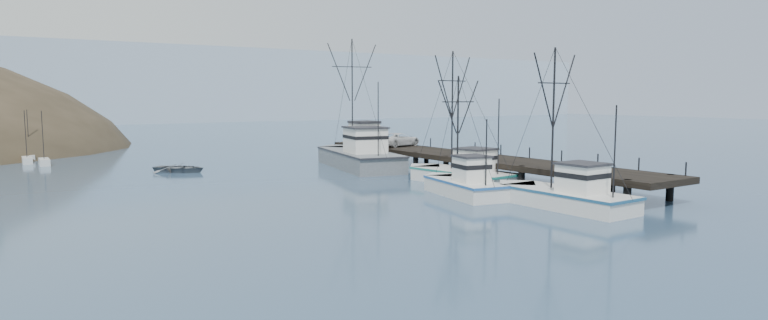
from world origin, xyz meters
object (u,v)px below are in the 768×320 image
(pier_shed, at_px, (364,132))
(motorboat, at_px, (180,172))
(trawler_far, at_px, (461,174))
(pier, at_px, (466,158))
(trawler_near, at_px, (563,196))
(work_vessel, at_px, (358,156))
(pickup_truck, at_px, (399,140))
(trawler_mid, at_px, (463,185))

(pier_shed, bearing_deg, motorboat, -179.53)
(pier_shed, bearing_deg, trawler_far, -98.88)
(pier, height_order, pier_shed, pier_shed)
(trawler_near, relative_size, pier_shed, 3.61)
(work_vessel, relative_size, pier_shed, 5.56)
(pier, relative_size, work_vessel, 2.47)
(motorboat, bearing_deg, pier, -81.14)
(trawler_far, distance_m, pickup_truck, 17.37)
(pickup_truck, height_order, motorboat, pickup_truck)
(trawler_far, bearing_deg, pier_shed, 81.12)
(trawler_mid, distance_m, pier_shed, 28.75)
(pier, bearing_deg, trawler_mid, -132.27)
(trawler_near, height_order, trawler_mid, trawler_near)
(pier, xyz_separation_m, pier_shed, (-0.97, 18.00, 1.73))
(trawler_near, relative_size, motorboat, 2.12)
(pier_shed, bearing_deg, pickup_truck, -78.37)
(trawler_far, xyz_separation_m, motorboat, (-19.04, 22.19, -0.82))
(pickup_truck, bearing_deg, motorboat, 63.44)
(trawler_near, height_order, pier_shed, trawler_near)
(work_vessel, relative_size, pickup_truck, 3.17)
(work_vessel, bearing_deg, motorboat, 159.74)
(pier_shed, xyz_separation_m, pickup_truck, (1.19, -5.77, -0.64))
(motorboat, bearing_deg, work_vessel, -64.25)
(trawler_near, distance_m, motorboat, 39.22)
(pier, distance_m, trawler_near, 18.40)
(pier_shed, xyz_separation_m, motorboat, (-22.53, -0.19, -3.42))
(pier, height_order, trawler_mid, trawler_mid)
(trawler_mid, xyz_separation_m, pier_shed, (7.73, 27.57, 2.60))
(trawler_near, distance_m, work_vessel, 28.65)
(pier, distance_m, pickup_truck, 12.28)
(trawler_mid, bearing_deg, pickup_truck, 67.77)
(pier_shed, distance_m, pickup_truck, 5.92)
(pickup_truck, distance_m, motorboat, 24.52)
(trawler_near, xyz_separation_m, trawler_far, (1.65, 12.95, 0.00))
(trawler_near, xyz_separation_m, work_vessel, (0.21, 28.65, 0.41))
(pier_shed, height_order, pickup_truck, pier_shed)
(trawler_near, xyz_separation_m, motorboat, (-17.38, 35.14, -0.82))
(trawler_mid, xyz_separation_m, pickup_truck, (8.91, 21.80, 1.96))
(pier, distance_m, trawler_far, 6.31)
(pier, distance_m, work_vessel, 12.78)
(pier, xyz_separation_m, trawler_near, (-6.12, -17.33, -0.87))
(trawler_near, relative_size, trawler_far, 0.95)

